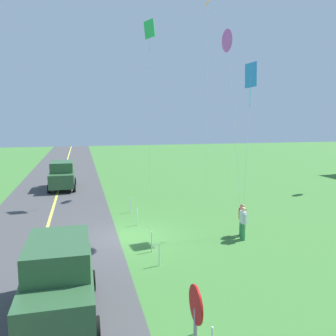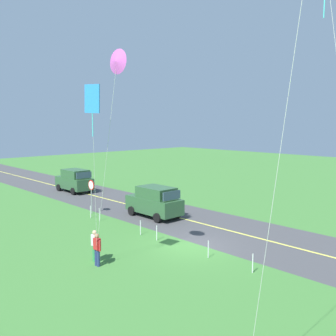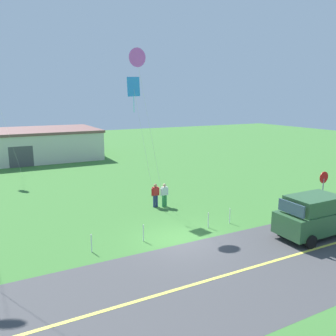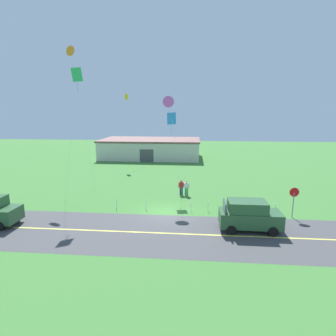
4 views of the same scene
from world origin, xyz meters
The scene contains 19 objects.
ground_plane centered at (0.00, 0.00, -0.05)m, with size 120.00×120.00×0.10m, color #3D7533.
asphalt_road centered at (0.00, -4.00, 0.00)m, with size 120.00×7.00×0.00m, color #424244.
road_centre_stripe centered at (0.00, -4.00, 0.01)m, with size 120.00×0.16×0.00m, color #E5E04C.
car_suv_foreground centered at (6.45, -2.88, 1.15)m, with size 4.40×2.12×2.24m.
stop_sign centered at (10.52, -0.10, 1.80)m, with size 0.76×0.08×2.56m.
person_adult_near centered at (1.15, 5.44, 0.86)m, with size 0.58×0.22×1.60m.
person_adult_companion centered at (1.71, 5.21, 0.86)m, with size 0.58×0.22×1.60m.
kite_red_low centered at (0.07, 6.20, 7.74)m, with size 1.58×0.88×8.49m.
kite_blue_mid centered at (-0.16, 5.06, 9.48)m, with size 2.44×0.31×10.07m.
kite_yellow_high centered at (-10.90, 7.91, 14.83)m, with size 2.73×0.93×15.48m.
kite_green_far centered at (-8.24, 21.75, 10.84)m, with size 2.82×2.99×11.44m.
kite_pink_drift centered at (-8.25, 2.70, 11.56)m, with size 2.59×0.67×12.47m.
warehouse_distant centered at (-5.62, 29.02, 1.75)m, with size 18.36×10.20×3.50m.
fence_post_0 centered at (-4.46, 0.70, 0.45)m, with size 0.05×0.05×0.90m, color silver.
fence_post_1 centered at (-1.78, 0.70, 0.45)m, with size 0.05×0.05×0.90m, color silver.
fence_post_2 centered at (2.19, 0.70, 0.45)m, with size 0.05×0.05×0.90m, color silver.
fence_post_3 centered at (3.69, 0.70, 0.45)m, with size 0.05×0.05×0.90m, color silver.
fence_post_4 centered at (8.24, 0.70, 0.45)m, with size 0.05×0.05×0.90m, color silver.
fence_post_5 centered at (9.40, 0.70, 0.45)m, with size 0.05×0.05×0.90m, color silver.
Camera 4 is at (2.23, -22.19, 8.56)m, focal length 29.26 mm.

